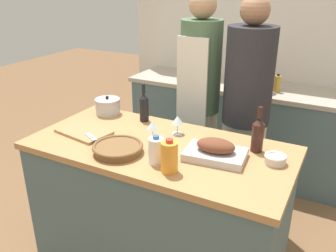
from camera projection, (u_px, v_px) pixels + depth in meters
name	position (u px, v px, depth m)	size (l,w,h in m)	color
kitchen_island	(160.00, 208.00, 2.30)	(1.58, 0.78, 0.91)	#4C666B
back_counter	(235.00, 127.00, 3.58)	(2.14, 0.60, 0.89)	#4C666B
back_wall	(253.00, 38.00, 3.54)	(2.64, 0.10, 2.55)	silver
roasting_pan	(215.00, 151.00, 1.95)	(0.35, 0.25, 0.12)	#BCBCC1
wicker_basket	(118.00, 148.00, 2.02)	(0.29, 0.29, 0.05)	brown
cutting_board	(84.00, 132.00, 2.28)	(0.37, 0.27, 0.02)	#AD7F51
stock_pot	(108.00, 106.00, 2.59)	(0.18, 0.18, 0.14)	#B7B7BC
mixing_bowl	(275.00, 159.00, 1.90)	(0.12, 0.12, 0.05)	beige
juice_jug	(169.00, 157.00, 1.80)	(0.09, 0.09, 0.18)	orange
milk_jug	(156.00, 151.00, 1.89)	(0.08, 0.08, 0.16)	white
wine_bottle_green	(258.00, 134.00, 2.01)	(0.07, 0.07, 0.27)	#381E19
wine_bottle_dark	(144.00, 107.00, 2.44)	(0.06, 0.06, 0.27)	black
wine_glass_left	(177.00, 121.00, 2.24)	(0.07, 0.07, 0.12)	silver
wine_glass_right	(153.00, 126.00, 2.18)	(0.07, 0.07, 0.12)	silver
knife_chef	(94.00, 140.00, 2.14)	(0.20, 0.12, 0.01)	#B7B7BC
stand_mixer	(258.00, 74.00, 3.19)	(0.18, 0.14, 0.35)	#B22323
condiment_bottle_tall	(189.00, 65.00, 3.72)	(0.06, 0.06, 0.22)	maroon
condiment_bottle_short	(277.00, 84.00, 3.15)	(0.06, 0.06, 0.16)	#B28E2D
person_cook_aproned	(199.00, 94.00, 2.81)	(0.32, 0.32, 1.76)	beige
person_cook_guest	(246.00, 106.00, 2.62)	(0.35, 0.35, 1.74)	beige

